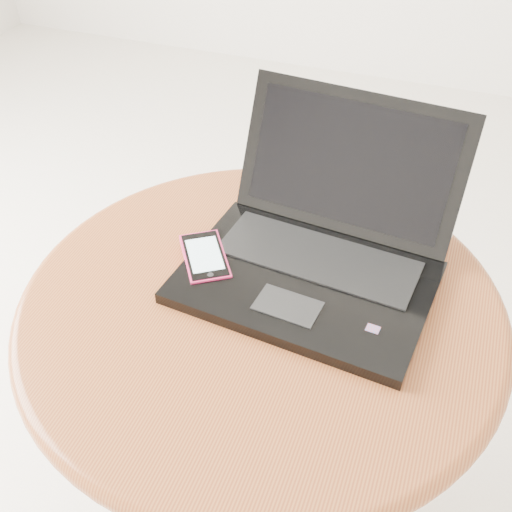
% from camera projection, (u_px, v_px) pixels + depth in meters
% --- Properties ---
extents(table, '(0.68, 0.68, 0.54)m').
position_uv_depth(table, '(261.00, 352.00, 0.95)').
color(table, '#532011').
rests_on(table, ground).
extents(laptop, '(0.37, 0.36, 0.21)m').
position_uv_depth(laptop, '(319.00, 246.00, 0.90)').
color(laptop, black).
rests_on(laptop, table).
extents(phone_black, '(0.10, 0.11, 0.01)m').
position_uv_depth(phone_black, '(219.00, 265.00, 0.92)').
color(phone_black, black).
rests_on(phone_black, table).
extents(phone_pink, '(0.11, 0.12, 0.01)m').
position_uv_depth(phone_pink, '(205.00, 258.00, 0.91)').
color(phone_pink, '#D22559').
rests_on(phone_pink, phone_black).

